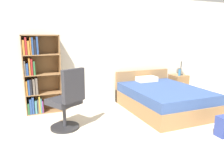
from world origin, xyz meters
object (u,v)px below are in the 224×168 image
water_bottle (179,72)px  office_chair (67,102)px  bookshelf (37,76)px  nightstand (178,85)px  bed (162,98)px  table_lamp (182,58)px

water_bottle → office_chair: bearing=-162.6°
bookshelf → nightstand: size_ratio=2.80×
nightstand → bed: bearing=-143.5°
bed → office_chair: office_chair is taller
bookshelf → table_lamp: bearing=-0.8°
nightstand → bookshelf: bearing=179.4°
office_chair → bookshelf: bearing=109.6°
bed → table_lamp: table_lamp is taller
water_bottle → bookshelf: bearing=177.7°
table_lamp → water_bottle: bearing=-141.8°
bookshelf → water_bottle: bearing=-2.3°
office_chair → nightstand: 3.47m
nightstand → water_bottle: water_bottle is taller
office_chair → nightstand: office_chair is taller
bed → table_lamp: size_ratio=3.42×
bookshelf → table_lamp: size_ratio=2.86×
office_chair → table_lamp: size_ratio=1.91×
table_lamp → water_bottle: size_ratio=3.00×
bookshelf → nightstand: bookshelf is taller
bed → water_bottle: water_bottle is taller
nightstand → water_bottle: (-0.07, -0.10, 0.39)m
nightstand → table_lamp: (0.05, -0.01, 0.77)m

